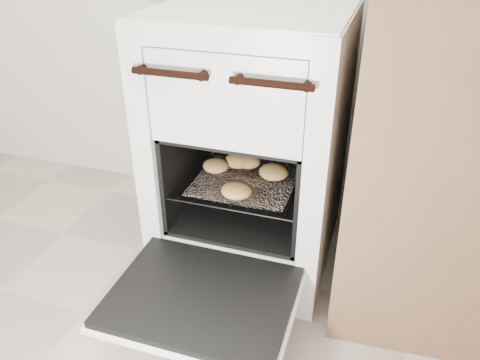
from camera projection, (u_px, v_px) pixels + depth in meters
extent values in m
cube|color=silver|center=(254.00, 144.00, 1.60)|extent=(0.58, 0.62, 0.89)
cylinder|color=black|center=(170.00, 74.00, 1.20)|extent=(0.21, 0.02, 0.02)
cylinder|color=black|center=(271.00, 84.00, 1.13)|extent=(0.21, 0.02, 0.02)
cube|color=black|center=(202.00, 296.00, 1.31)|extent=(0.50, 0.39, 0.02)
cube|color=silver|center=(202.00, 301.00, 1.31)|extent=(0.52, 0.41, 0.02)
cylinder|color=black|center=(191.00, 171.00, 1.64)|extent=(0.01, 0.41, 0.01)
cylinder|color=black|center=(307.00, 189.00, 1.53)|extent=(0.01, 0.41, 0.01)
cylinder|color=black|center=(228.00, 210.00, 1.42)|extent=(0.41, 0.01, 0.01)
cylinder|color=black|center=(262.00, 155.00, 1.74)|extent=(0.41, 0.01, 0.01)
cylinder|color=black|center=(200.00, 172.00, 1.63)|extent=(0.01, 0.39, 0.01)
cylinder|color=black|center=(215.00, 175.00, 1.61)|extent=(0.01, 0.39, 0.01)
cylinder|color=black|center=(231.00, 177.00, 1.60)|extent=(0.01, 0.39, 0.01)
cylinder|color=black|center=(247.00, 180.00, 1.58)|extent=(0.01, 0.39, 0.01)
cylinder|color=black|center=(263.00, 182.00, 1.57)|extent=(0.01, 0.39, 0.01)
cylinder|color=black|center=(280.00, 185.00, 1.55)|extent=(0.01, 0.39, 0.01)
cylinder|color=black|center=(297.00, 188.00, 1.54)|extent=(0.01, 0.39, 0.01)
cube|color=white|center=(245.00, 181.00, 1.57)|extent=(0.33, 0.29, 0.01)
ellipsoid|color=tan|center=(274.00, 172.00, 1.57)|extent=(0.10, 0.10, 0.05)
ellipsoid|color=tan|center=(249.00, 161.00, 1.64)|extent=(0.09, 0.09, 0.04)
ellipsoid|color=tan|center=(238.00, 160.00, 1.64)|extent=(0.12, 0.12, 0.05)
ellipsoid|color=tan|center=(216.00, 165.00, 1.61)|extent=(0.12, 0.12, 0.04)
ellipsoid|color=tan|center=(237.00, 190.00, 1.46)|extent=(0.14, 0.14, 0.04)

